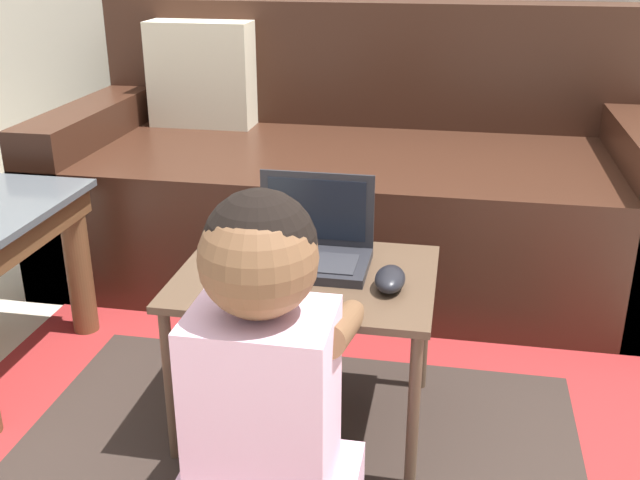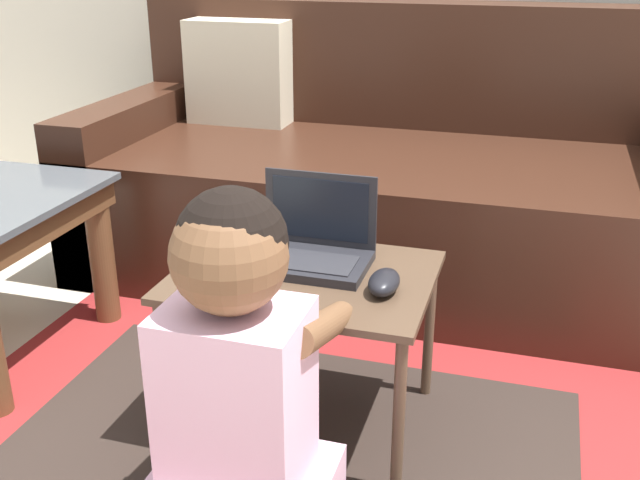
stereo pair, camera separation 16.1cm
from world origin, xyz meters
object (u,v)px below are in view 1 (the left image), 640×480
Objects in this scene: laptop_desk at (306,292)px; person_seated at (264,398)px; couch at (354,179)px; computer_mouse at (390,279)px; laptop at (311,250)px.

person_seated is (0.01, -0.39, -0.01)m from laptop_desk.
couch reaches higher than laptop_desk.
computer_mouse is 0.16× the size of person_seated.
computer_mouse is 0.40m from person_seated.
laptop_desk is at bearing -87.94° from couch.
computer_mouse is at bearing -77.76° from couch.
couch reaches higher than computer_mouse.
computer_mouse is at bearing -27.09° from laptop.
couch is 0.92m from laptop.
couch is 3.47× the size of laptop_desk.
person_seated is at bearing -89.08° from laptop.
laptop is 2.34× the size of computer_mouse.
couch reaches higher than laptop.
couch is at bearing 91.81° from person_seated.
laptop is at bearing 90.92° from person_seated.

